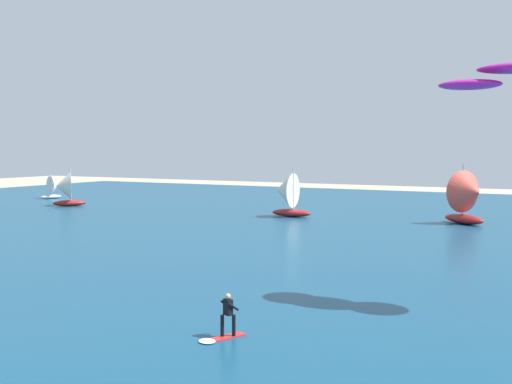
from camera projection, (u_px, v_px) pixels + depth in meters
name	position (u px, v px, depth m)	size (l,w,h in m)	color
ocean	(442.00, 228.00, 55.18)	(160.00, 90.00, 0.10)	navy
kitesurfer	(224.00, 322.00, 23.20)	(1.30, 2.02, 1.67)	red
sailboat_far_left	(470.00, 197.00, 57.27)	(5.04, 4.75, 5.61)	maroon
sailboat_mid_left	(286.00, 194.00, 64.06)	(4.32, 3.65, 5.05)	maroon
sailboat_trailing	(64.00, 189.00, 75.29)	(4.06, 4.12, 4.64)	maroon
sailboat_near_shore	(54.00, 187.00, 86.83)	(2.78, 3.14, 3.53)	silver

